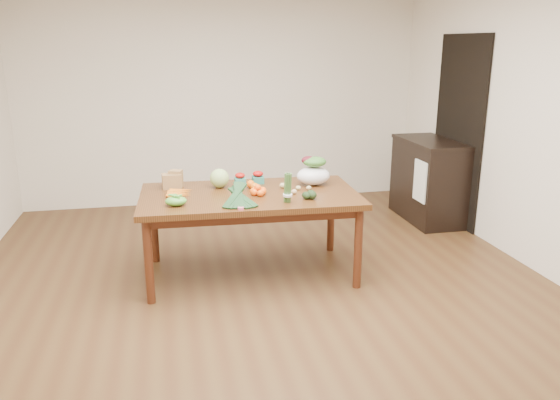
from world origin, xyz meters
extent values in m
plane|color=#50361B|center=(0.00, 0.00, 0.00)|extent=(6.00, 6.00, 0.00)
cube|color=white|center=(0.00, 3.00, 1.35)|extent=(5.00, 0.02, 2.70)
cube|color=white|center=(0.00, -3.00, 1.35)|extent=(5.00, 0.02, 2.70)
cube|color=#522B13|center=(-0.05, 0.58, 0.38)|extent=(1.91, 1.11, 0.75)
cube|color=black|center=(2.48, 1.60, 1.05)|extent=(0.02, 1.00, 2.10)
cube|color=black|center=(2.22, 1.72, 0.47)|extent=(0.52, 1.02, 0.94)
cube|color=white|center=(1.96, 1.40, 0.55)|extent=(0.02, 0.28, 0.45)
sphere|color=#A1B96B|center=(-0.28, 0.83, 0.84)|extent=(0.17, 0.17, 0.17)
sphere|color=orange|center=(-0.12, 0.69, 0.79)|extent=(0.08, 0.08, 0.08)
sphere|color=orange|center=(-0.01, 0.75, 0.79)|extent=(0.07, 0.07, 0.07)
sphere|color=orange|center=(0.01, 0.66, 0.78)|extent=(0.07, 0.07, 0.07)
ellipsoid|color=#529733|center=(-0.68, 0.33, 0.79)|extent=(0.17, 0.13, 0.08)
ellipsoid|color=#DEC280|center=(0.29, 0.57, 0.77)|extent=(0.05, 0.05, 0.04)
ellipsoid|color=#D8BE7D|center=(0.32, 0.47, 0.77)|extent=(0.05, 0.04, 0.04)
ellipsoid|color=#D4C67A|center=(0.39, 0.59, 0.77)|extent=(0.05, 0.04, 0.04)
ellipsoid|color=tan|center=(0.27, 0.69, 0.77)|extent=(0.06, 0.05, 0.05)
ellipsoid|color=tan|center=(0.48, 0.57, 0.77)|extent=(0.05, 0.04, 0.04)
ellipsoid|color=black|center=(0.39, 0.30, 0.78)|extent=(0.09, 0.11, 0.06)
ellipsoid|color=black|center=(0.43, 0.29, 0.79)|extent=(0.11, 0.13, 0.08)
camera|label=1|loc=(-0.73, -3.93, 2.00)|focal=35.00mm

